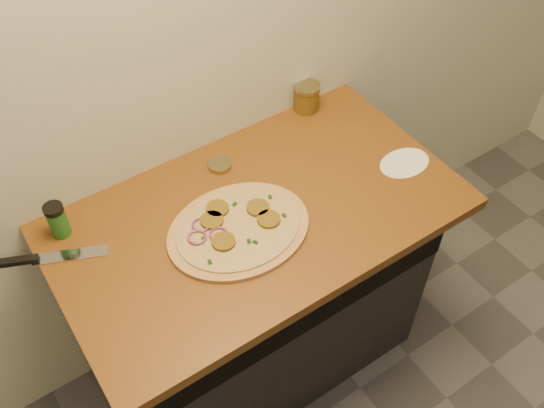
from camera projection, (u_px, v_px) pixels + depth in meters
cabinet at (255, 293)px, 2.14m from camera, size 1.10×0.60×0.86m
countertop at (257, 215)px, 1.79m from camera, size 1.20×0.70×0.04m
pizza at (238, 229)px, 1.72m from camera, size 0.43×0.43×0.03m
chefs_knife at (43, 258)px, 1.65m from camera, size 0.28×0.15×0.02m
mason_jar_lid at (220, 165)px, 1.89m from camera, size 0.10×0.10×0.02m
salsa_jar at (307, 97)px, 2.05m from camera, size 0.09×0.09×0.10m
spice_shaker at (57, 220)px, 1.68m from camera, size 0.06×0.06×0.11m
flour_spill at (404, 163)px, 1.91m from camera, size 0.18×0.18×0.00m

